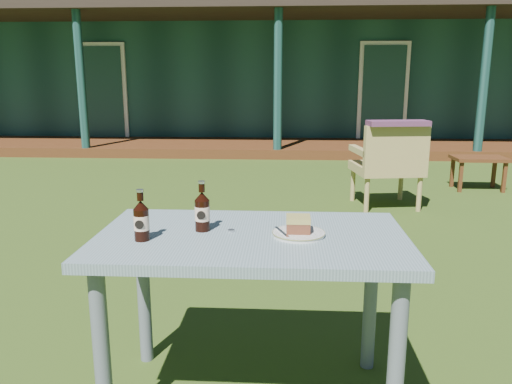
# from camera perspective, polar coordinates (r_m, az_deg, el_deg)

# --- Properties ---
(ground) EXTENTS (80.00, 80.00, 0.00)m
(ground) POSITION_cam_1_polar(r_m,az_deg,el_deg) (3.69, 1.19, -7.97)
(ground) COLOR #334916
(pavilion) EXTENTS (15.80, 8.30, 3.45)m
(pavilion) POSITION_cam_1_polar(r_m,az_deg,el_deg) (12.84, 2.86, 14.16)
(pavilion) COLOR #163B36
(pavilion) RESTS_ON ground
(cafe_table) EXTENTS (1.20, 0.70, 0.72)m
(cafe_table) POSITION_cam_1_polar(r_m,az_deg,el_deg) (1.97, -0.51, -7.65)
(cafe_table) COLOR slate
(cafe_table) RESTS_ON ground
(plate) EXTENTS (0.20, 0.20, 0.01)m
(plate) POSITION_cam_1_polar(r_m,az_deg,el_deg) (1.93, 4.89, -4.74)
(plate) COLOR silver
(plate) RESTS_ON cafe_table
(cake_slice) EXTENTS (0.09, 0.09, 0.06)m
(cake_slice) POSITION_cam_1_polar(r_m,az_deg,el_deg) (1.92, 4.85, -3.65)
(cake_slice) COLOR brown
(cake_slice) RESTS_ON plate
(fork) EXTENTS (0.06, 0.14, 0.00)m
(fork) POSITION_cam_1_polar(r_m,az_deg,el_deg) (1.92, 2.96, -4.59)
(fork) COLOR silver
(fork) RESTS_ON plate
(cola_bottle_near) EXTENTS (0.06, 0.06, 0.20)m
(cola_bottle_near) POSITION_cam_1_polar(r_m,az_deg,el_deg) (1.98, -6.16, -2.17)
(cola_bottle_near) COLOR black
(cola_bottle_near) RESTS_ON cafe_table
(cola_bottle_far) EXTENTS (0.06, 0.06, 0.19)m
(cola_bottle_far) POSITION_cam_1_polar(r_m,az_deg,el_deg) (1.90, -12.97, -3.15)
(cola_bottle_far) COLOR black
(cola_bottle_far) RESTS_ON cafe_table
(bottle_cap) EXTENTS (0.03, 0.03, 0.01)m
(bottle_cap) POSITION_cam_1_polar(r_m,az_deg,el_deg) (1.97, -2.86, -4.43)
(bottle_cap) COLOR silver
(bottle_cap) RESTS_ON cafe_table
(armchair_left) EXTENTS (0.72, 0.69, 0.86)m
(armchair_left) POSITION_cam_1_polar(r_m,az_deg,el_deg) (5.26, 14.98, 3.39)
(armchair_left) COLOR #A49152
(armchair_left) RESTS_ON ground
(floral_throw) EXTENTS (0.61, 0.29, 0.05)m
(floral_throw) POSITION_cam_1_polar(r_m,az_deg,el_deg) (5.05, 15.92, 7.58)
(floral_throw) COLOR #592D4D
(floral_throw) RESTS_ON armchair_left
(side_table) EXTENTS (0.60, 0.40, 0.40)m
(side_table) POSITION_cam_1_polar(r_m,az_deg,el_deg) (6.52, 24.12, 3.18)
(side_table) COLOR #4C2812
(side_table) RESTS_ON ground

